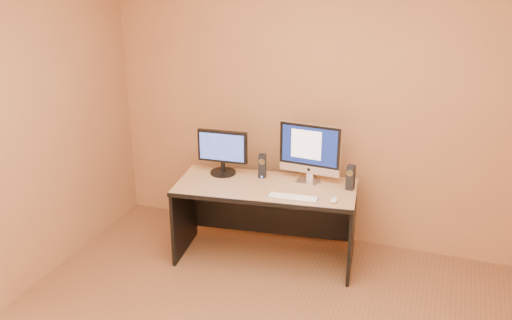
# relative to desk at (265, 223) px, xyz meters

# --- Properties ---
(walls) EXTENTS (4.00, 4.00, 2.60)m
(walls) POSITION_rel_desk_xyz_m (0.42, -1.44, 0.96)
(walls) COLOR olive
(walls) RESTS_ON ground
(desk) EXTENTS (1.52, 0.81, 0.67)m
(desk) POSITION_rel_desk_xyz_m (0.00, 0.00, 0.00)
(desk) COLOR tan
(desk) RESTS_ON ground
(imac) EXTENTS (0.53, 0.23, 0.50)m
(imac) POSITION_rel_desk_xyz_m (0.30, 0.20, 0.59)
(imac) COLOR silver
(imac) RESTS_ON desk
(second_monitor) EXTENTS (0.45, 0.25, 0.38)m
(second_monitor) POSITION_rel_desk_xyz_m (-0.43, 0.13, 0.53)
(second_monitor) COLOR black
(second_monitor) RESTS_ON desk
(speaker_left) EXTENTS (0.07, 0.08, 0.20)m
(speaker_left) POSITION_rel_desk_xyz_m (-0.09, 0.17, 0.44)
(speaker_left) COLOR black
(speaker_left) RESTS_ON desk
(speaker_right) EXTENTS (0.07, 0.07, 0.20)m
(speaker_right) POSITION_rel_desk_xyz_m (0.66, 0.16, 0.44)
(speaker_right) COLOR black
(speaker_right) RESTS_ON desk
(keyboard) EXTENTS (0.40, 0.13, 0.02)m
(keyboard) POSITION_rel_desk_xyz_m (0.27, -0.16, 0.34)
(keyboard) COLOR silver
(keyboard) RESTS_ON desk
(mouse) EXTENTS (0.05, 0.09, 0.03)m
(mouse) POSITION_rel_desk_xyz_m (0.59, -0.12, 0.35)
(mouse) COLOR silver
(mouse) RESTS_ON desk
(cable_a) EXTENTS (0.11, 0.18, 0.01)m
(cable_a) POSITION_rel_desk_xyz_m (0.36, 0.28, 0.34)
(cable_a) COLOR black
(cable_a) RESTS_ON desk
(cable_b) EXTENTS (0.04, 0.16, 0.01)m
(cable_b) POSITION_rel_desk_xyz_m (0.26, 0.28, 0.34)
(cable_b) COLOR black
(cable_b) RESTS_ON desk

